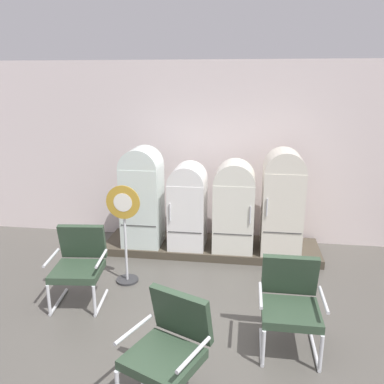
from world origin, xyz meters
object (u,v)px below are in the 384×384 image
at_px(refrigerator_2, 234,203).
at_px(armchair_center, 169,344).
at_px(refrigerator_3, 282,198).
at_px(armchair_right, 290,300).
at_px(armchair_left, 79,261).
at_px(refrigerator_1, 188,203).
at_px(sign_stand, 125,235).
at_px(refrigerator_0, 142,194).

height_order(refrigerator_2, armchair_center, refrigerator_2).
height_order(refrigerator_3, armchair_right, refrigerator_3).
relative_size(armchair_left, armchair_center, 1.00).
xyz_separation_m(refrigerator_1, armchair_center, (0.31, -3.15, -0.31)).
distance_m(armchair_left, sign_stand, 0.73).
relative_size(refrigerator_0, armchair_center, 1.65).
bearing_deg(armchair_center, armchair_left, 135.01).
distance_m(refrigerator_1, refrigerator_3, 1.51).
bearing_deg(refrigerator_2, refrigerator_0, -179.31).
relative_size(refrigerator_0, sign_stand, 1.14).
relative_size(refrigerator_0, refrigerator_3, 0.99).
xyz_separation_m(refrigerator_1, armchair_right, (1.44, -2.26, -0.31)).
xyz_separation_m(armchair_left, sign_stand, (0.45, 0.55, 0.17)).
distance_m(refrigerator_0, armchair_right, 3.16).
height_order(refrigerator_2, armchair_right, refrigerator_2).
height_order(refrigerator_3, armchair_left, refrigerator_3).
distance_m(refrigerator_2, refrigerator_3, 0.76).
xyz_separation_m(refrigerator_0, refrigerator_1, (0.75, 0.03, -0.14)).
height_order(refrigerator_2, armchair_left, refrigerator_2).
height_order(refrigerator_0, armchair_center, refrigerator_0).
height_order(refrigerator_3, armchair_center, refrigerator_3).
distance_m(armchair_left, armchair_right, 2.67).
bearing_deg(armchair_left, refrigerator_0, 75.98).
bearing_deg(refrigerator_3, armchair_left, -147.70).
relative_size(refrigerator_1, armchair_right, 1.40).
relative_size(armchair_right, armchair_center, 1.00).
bearing_deg(refrigerator_3, refrigerator_2, -178.58).
xyz_separation_m(refrigerator_0, armchair_right, (2.20, -2.23, -0.45)).
bearing_deg(armchair_right, refrigerator_2, 107.12).
bearing_deg(refrigerator_3, sign_stand, -152.95).
bearing_deg(armchair_right, sign_stand, 152.39).
xyz_separation_m(armchair_left, armchair_right, (2.61, -0.58, 0.00)).
bearing_deg(refrigerator_0, armchair_center, -71.22).
height_order(refrigerator_2, sign_stand, refrigerator_2).
height_order(refrigerator_0, armchair_right, refrigerator_0).
bearing_deg(armchair_center, refrigerator_2, 82.02).
height_order(refrigerator_1, armchair_left, refrigerator_1).
distance_m(refrigerator_2, sign_stand, 1.86).
distance_m(refrigerator_0, refrigerator_1, 0.77).
distance_m(armchair_center, sign_stand, 2.28).
height_order(armchair_right, armchair_center, same).
bearing_deg(armchair_right, armchair_center, -141.66).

